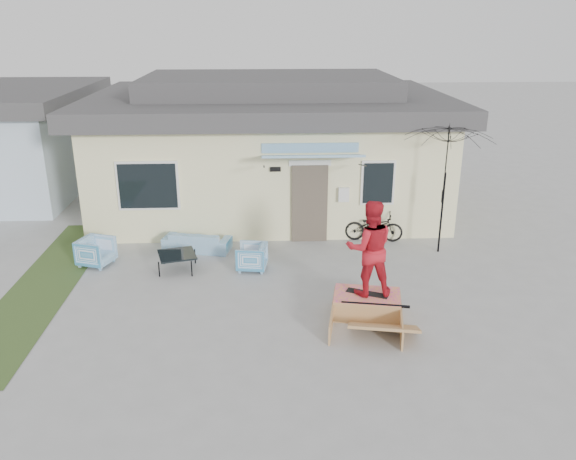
{
  "coord_description": "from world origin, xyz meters",
  "views": [
    {
      "loc": [
        -0.27,
        -10.06,
        5.66
      ],
      "look_at": [
        0.3,
        1.8,
        1.3
      ],
      "focal_mm": 35.94,
      "sensor_mm": 36.0,
      "label": 1
    }
  ],
  "objects_px": {
    "skateboard": "(367,293)",
    "coffee_table": "(177,262)",
    "armchair_right": "(252,256)",
    "loveseat": "(197,238)",
    "skater": "(370,247)",
    "skate_ramp": "(367,305)",
    "armchair_left": "(96,250)",
    "bicycle": "(374,223)",
    "patio_umbrella": "(444,186)"
  },
  "relations": [
    {
      "from": "armchair_right",
      "to": "bicycle",
      "type": "relative_size",
      "value": 0.45
    },
    {
      "from": "coffee_table",
      "to": "armchair_left",
      "type": "bearing_deg",
      "value": 168.47
    },
    {
      "from": "loveseat",
      "to": "armchair_right",
      "type": "distance_m",
      "value": 1.92
    },
    {
      "from": "skateboard",
      "to": "coffee_table",
      "type": "bearing_deg",
      "value": 175.8
    },
    {
      "from": "skate_ramp",
      "to": "skater",
      "type": "height_order",
      "value": "skater"
    },
    {
      "from": "loveseat",
      "to": "skater",
      "type": "bearing_deg",
      "value": 149.04
    },
    {
      "from": "armchair_left",
      "to": "armchair_right",
      "type": "distance_m",
      "value": 3.81
    },
    {
      "from": "skate_ramp",
      "to": "skateboard",
      "type": "xyz_separation_m",
      "value": [
        0.01,
        0.04,
        0.25
      ]
    },
    {
      "from": "armchair_left",
      "to": "bicycle",
      "type": "bearing_deg",
      "value": -60.31
    },
    {
      "from": "skateboard",
      "to": "skater",
      "type": "distance_m",
      "value": 1.0
    },
    {
      "from": "armchair_left",
      "to": "skate_ramp",
      "type": "relative_size",
      "value": 0.43
    },
    {
      "from": "loveseat",
      "to": "skate_ramp",
      "type": "height_order",
      "value": "loveseat"
    },
    {
      "from": "loveseat",
      "to": "armchair_right",
      "type": "height_order",
      "value": "armchair_right"
    },
    {
      "from": "skate_ramp",
      "to": "skateboard",
      "type": "bearing_deg",
      "value": 90.0
    },
    {
      "from": "loveseat",
      "to": "bicycle",
      "type": "height_order",
      "value": "bicycle"
    },
    {
      "from": "skateboard",
      "to": "armchair_right",
      "type": "bearing_deg",
      "value": 161.02
    },
    {
      "from": "bicycle",
      "to": "skateboard",
      "type": "relative_size",
      "value": 1.81
    },
    {
      "from": "armchair_left",
      "to": "skater",
      "type": "distance_m",
      "value": 6.83
    },
    {
      "from": "patio_umbrella",
      "to": "loveseat",
      "type": "bearing_deg",
      "value": 176.35
    },
    {
      "from": "armchair_left",
      "to": "armchair_right",
      "type": "relative_size",
      "value": 1.08
    },
    {
      "from": "armchair_right",
      "to": "skater",
      "type": "bearing_deg",
      "value": 53.68
    },
    {
      "from": "skater",
      "to": "armchair_right",
      "type": "bearing_deg",
      "value": -45.53
    },
    {
      "from": "bicycle",
      "to": "skater",
      "type": "distance_m",
      "value": 4.27
    },
    {
      "from": "bicycle",
      "to": "skate_ramp",
      "type": "bearing_deg",
      "value": 177.15
    },
    {
      "from": "skate_ramp",
      "to": "armchair_right",
      "type": "bearing_deg",
      "value": 145.65
    },
    {
      "from": "armchair_right",
      "to": "skate_ramp",
      "type": "relative_size",
      "value": 0.4
    },
    {
      "from": "loveseat",
      "to": "armchair_right",
      "type": "xyz_separation_m",
      "value": [
        1.43,
        -1.29,
        0.01
      ]
    },
    {
      "from": "skateboard",
      "to": "skater",
      "type": "bearing_deg",
      "value": 115.59
    },
    {
      "from": "patio_umbrella",
      "to": "skateboard",
      "type": "relative_size",
      "value": 2.91
    },
    {
      "from": "skater",
      "to": "coffee_table",
      "type": "bearing_deg",
      "value": -30.75
    },
    {
      "from": "loveseat",
      "to": "skate_ramp",
      "type": "xyz_separation_m",
      "value": [
        3.78,
        -3.66,
        -0.12
      ]
    },
    {
      "from": "skate_ramp",
      "to": "skater",
      "type": "distance_m",
      "value": 1.25
    },
    {
      "from": "skate_ramp",
      "to": "skateboard",
      "type": "height_order",
      "value": "skateboard"
    },
    {
      "from": "coffee_table",
      "to": "skateboard",
      "type": "bearing_deg",
      "value": -29.8
    },
    {
      "from": "bicycle",
      "to": "coffee_table",
      "type": "bearing_deg",
      "value": 118.32
    },
    {
      "from": "coffee_table",
      "to": "skate_ramp",
      "type": "height_order",
      "value": "skate_ramp"
    },
    {
      "from": "coffee_table",
      "to": "skate_ramp",
      "type": "relative_size",
      "value": 0.48
    },
    {
      "from": "patio_umbrella",
      "to": "skate_ramp",
      "type": "distance_m",
      "value": 4.35
    },
    {
      "from": "armchair_left",
      "to": "patio_umbrella",
      "type": "xyz_separation_m",
      "value": [
        8.58,
        0.44,
        1.37
      ]
    },
    {
      "from": "skateboard",
      "to": "skater",
      "type": "xyz_separation_m",
      "value": [
        0.0,
        0.0,
        1.0
      ]
    },
    {
      "from": "skateboard",
      "to": "skate_ramp",
      "type": "bearing_deg",
      "value": -75.26
    },
    {
      "from": "bicycle",
      "to": "skater",
      "type": "bearing_deg",
      "value": 177.14
    },
    {
      "from": "armchair_right",
      "to": "skater",
      "type": "relative_size",
      "value": 0.36
    },
    {
      "from": "armchair_left",
      "to": "coffee_table",
      "type": "distance_m",
      "value": 2.06
    },
    {
      "from": "patio_umbrella",
      "to": "bicycle",
      "type": "bearing_deg",
      "value": 151.15
    },
    {
      "from": "armchair_right",
      "to": "skater",
      "type": "distance_m",
      "value": 3.5
    },
    {
      "from": "coffee_table",
      "to": "bicycle",
      "type": "bearing_deg",
      "value": 18.57
    },
    {
      "from": "loveseat",
      "to": "coffee_table",
      "type": "bearing_deg",
      "value": 87.21
    },
    {
      "from": "armchair_right",
      "to": "skate_ramp",
      "type": "distance_m",
      "value": 3.34
    },
    {
      "from": "armchair_left",
      "to": "bicycle",
      "type": "relative_size",
      "value": 0.49
    }
  ]
}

